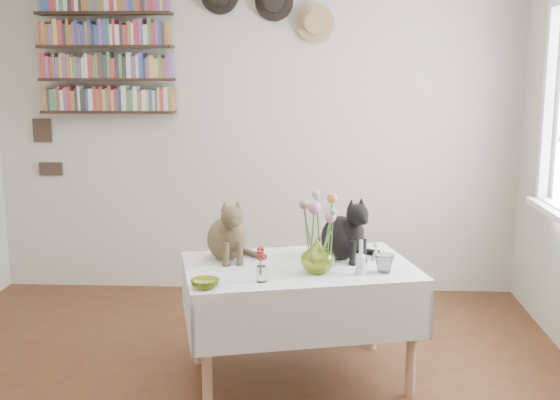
# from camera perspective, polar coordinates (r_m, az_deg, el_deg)

# --- Properties ---
(room) EXTENTS (4.08, 4.58, 2.58)m
(room) POSITION_cam_1_polar(r_m,az_deg,el_deg) (3.16, -5.52, 1.79)
(room) COLOR brown
(room) RESTS_ON ground
(dining_table) EXTENTS (1.40, 1.07, 0.67)m
(dining_table) POSITION_cam_1_polar(r_m,az_deg,el_deg) (3.92, 1.55, -7.62)
(dining_table) COLOR white
(dining_table) RESTS_ON room
(tabby_cat) EXTENTS (0.34, 0.37, 0.36)m
(tabby_cat) POSITION_cam_1_polar(r_m,az_deg,el_deg) (3.97, -4.37, -2.23)
(tabby_cat) COLOR brown
(tabby_cat) RESTS_ON dining_table
(black_cat) EXTENTS (0.39, 0.40, 0.37)m
(black_cat) POSITION_cam_1_polar(r_m,az_deg,el_deg) (3.98, 4.98, -2.13)
(black_cat) COLOR black
(black_cat) RESTS_ON dining_table
(flower_vase) EXTENTS (0.21, 0.21, 0.19)m
(flower_vase) POSITION_cam_1_polar(r_m,az_deg,el_deg) (3.72, 3.10, -4.47)
(flower_vase) COLOR #BCD547
(flower_vase) RESTS_ON dining_table
(green_bowl) EXTENTS (0.19, 0.19, 0.04)m
(green_bowl) POSITION_cam_1_polar(r_m,az_deg,el_deg) (3.50, -6.11, -6.78)
(green_bowl) COLOR #BCD547
(green_bowl) RESTS_ON dining_table
(drinking_glass) EXTENTS (0.13, 0.13, 0.10)m
(drinking_glass) POSITION_cam_1_polar(r_m,az_deg,el_deg) (3.76, 8.47, -5.14)
(drinking_glass) COLOR white
(drinking_glass) RESTS_ON dining_table
(candlestick) EXTENTS (0.05, 0.05, 0.19)m
(candlestick) POSITION_cam_1_polar(r_m,az_deg,el_deg) (3.71, 6.57, -5.10)
(candlestick) COLOR white
(candlestick) RESTS_ON dining_table
(berry_jar) EXTENTS (0.05, 0.05, 0.20)m
(berry_jar) POSITION_cam_1_polar(r_m,az_deg,el_deg) (3.56, -1.52, -5.26)
(berry_jar) COLOR white
(berry_jar) RESTS_ON dining_table
(porcelain_figurine) EXTENTS (0.05, 0.05, 0.10)m
(porcelain_figurine) POSITION_cam_1_polar(r_m,az_deg,el_deg) (4.00, 7.77, -4.23)
(porcelain_figurine) COLOR white
(porcelain_figurine) RESTS_ON dining_table
(flower_bouquet) EXTENTS (0.17, 0.13, 0.39)m
(flower_bouquet) POSITION_cam_1_polar(r_m,az_deg,el_deg) (3.67, 3.15, -0.76)
(flower_bouquet) COLOR #4C7233
(flower_bouquet) RESTS_ON flower_vase
(bookshelf_unit) EXTENTS (1.00, 0.16, 0.91)m
(bookshelf_unit) POSITION_cam_1_polar(r_m,az_deg,el_deg) (5.47, -13.96, 11.61)
(bookshelf_unit) COLOR black
(bookshelf_unit) RESTS_ON room
(wall_hats) EXTENTS (0.98, 0.09, 0.48)m
(wall_hats) POSITION_cam_1_polar(r_m,az_deg,el_deg) (5.30, -0.86, 15.46)
(wall_hats) COLOR black
(wall_hats) RESTS_ON room
(wall_art_plaques) EXTENTS (0.21, 0.02, 0.44)m
(wall_art_plaques) POSITION_cam_1_polar(r_m,az_deg,el_deg) (5.75, -18.50, 4.15)
(wall_art_plaques) COLOR #38281E
(wall_art_plaques) RESTS_ON room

